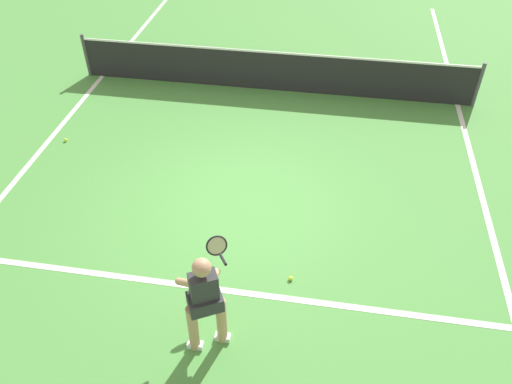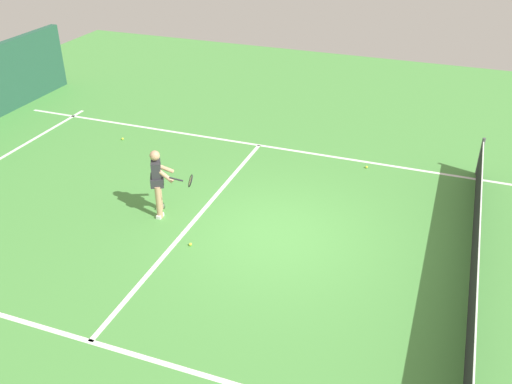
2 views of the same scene
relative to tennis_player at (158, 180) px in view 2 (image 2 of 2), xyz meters
name	(u,v)px [view 2 (image 2 of 2)]	position (x,y,z in m)	size (l,w,h in m)	color
ground_plane	(276,234)	(-0.10, 2.67, -0.85)	(27.49, 27.49, 0.00)	#4C9342
service_line_marking	(197,217)	(-0.10, 0.83, -0.84)	(8.09, 0.10, 0.01)	white
sideline_left_marking	(323,155)	(-4.15, 2.67, -0.84)	(0.10, 19.15, 0.01)	white
sideline_right_marking	(192,372)	(3.94, 2.67, -0.84)	(0.10, 19.15, 0.01)	white
court_net	(475,254)	(-0.10, 6.61, -0.38)	(8.77, 0.08, 1.00)	#4C4C51
tennis_player	(158,180)	(0.00, 0.00, 0.00)	(0.68, 1.13, 1.55)	tan
tennis_ball_near	(190,244)	(0.92, 1.17, -0.81)	(0.07, 0.07, 0.07)	#D1E533
tennis_ball_mid	(123,139)	(-3.14, -2.97, -0.81)	(0.07, 0.07, 0.07)	#D1E533
tennis_ball_far	(367,167)	(-3.80, 3.92, -0.81)	(0.07, 0.07, 0.07)	#D1E533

